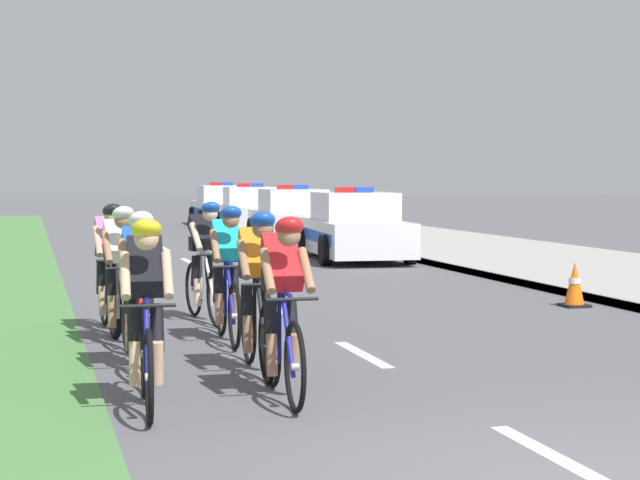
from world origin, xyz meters
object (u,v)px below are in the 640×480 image
cyclist_lead (146,312)px  police_car_third (250,212)px  cyclist_second (283,305)px  police_car_nearest (353,229)px  cyclist_fifth (120,274)px  police_car_furthest (221,207)px  cyclist_fourth (258,290)px  cyclist_eighth (205,260)px  cyclist_seventh (110,266)px  cyclist_third (139,289)px  police_car_second (292,219)px  traffic_cone_near (575,285)px  cyclist_sixth (228,272)px

cyclist_lead → police_car_third: 24.98m
cyclist_second → police_car_nearest: (4.86, 13.29, -0.11)m
cyclist_fifth → police_car_furthest: bearing=77.3°
cyclist_fourth → cyclist_eighth: 3.57m
cyclist_seventh → police_car_furthest: bearing=76.7°
cyclist_lead → police_car_furthest: police_car_furthest is taller
cyclist_third → cyclist_eighth: size_ratio=1.00×
cyclist_second → police_car_third: 24.63m
cyclist_fourth → police_car_furthest: bearing=80.3°
cyclist_third → police_car_second: 18.12m
cyclist_lead → police_car_third: police_car_third is taller
cyclist_fourth → police_car_second: police_car_second is taller
cyclist_third → cyclist_fifth: bearing=91.6°
cyclist_second → police_car_nearest: 14.15m
cyclist_seventh → police_car_third: police_car_third is taller
cyclist_fifth → cyclist_seventh: same height
cyclist_eighth → police_car_furthest: police_car_furthest is taller
cyclist_third → cyclist_eighth: 3.35m
cyclist_second → cyclist_third: bearing=123.0°
police_car_second → traffic_cone_near: size_ratio=7.03×
cyclist_eighth → police_car_nearest: size_ratio=0.38×
cyclist_second → police_car_third: police_car_third is taller
cyclist_fifth → traffic_cone_near: 6.66m
cyclist_second → cyclist_fifth: 3.30m
cyclist_third → cyclist_sixth: 1.81m
cyclist_third → police_car_nearest: 13.12m
cyclist_lead → cyclist_sixth: bearing=68.2°
cyclist_third → traffic_cone_near: size_ratio=2.69×
cyclist_fifth → cyclist_eighth: (1.19, 1.58, 0.00)m
cyclist_sixth → police_car_third: 21.69m
cyclist_third → cyclist_eighth: bearing=70.0°
cyclist_second → cyclist_fourth: bearing=88.1°
cyclist_fifth → police_car_second: (5.91, 15.58, -0.11)m
cyclist_lead → cyclist_third: (0.12, 1.65, 0.00)m
cyclist_fourth → traffic_cone_near: (5.35, 3.58, -0.48)m
cyclist_lead → cyclist_fourth: bearing=46.6°
cyclist_fifth → cyclist_lead: bearing=-91.4°
cyclist_fifth → police_car_nearest: size_ratio=0.38×
cyclist_third → cyclist_lead: bearing=-94.2°
police_car_third → cyclist_eighth: bearing=-103.7°
cyclist_seventh → cyclist_fifth: bearing=-88.4°
cyclist_lead → cyclist_seventh: bearing=89.4°
police_car_third → cyclist_third: bearing=-104.6°
police_car_nearest → cyclist_fourth: bearing=-111.7°
cyclist_second → police_car_furthest: bearing=80.6°
police_car_furthest → cyclist_sixth: bearing=-100.3°
cyclist_third → cyclist_seventh: 2.59m
cyclist_fourth → police_car_nearest: 13.07m
cyclist_third → cyclist_fourth: size_ratio=1.00×
cyclist_fourth → traffic_cone_near: size_ratio=2.69×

